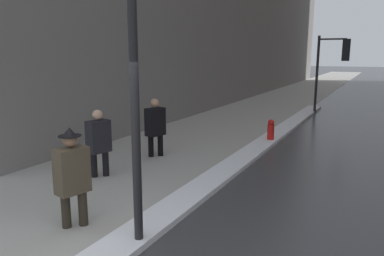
# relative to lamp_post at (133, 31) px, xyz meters

# --- Properties ---
(sidewalk_slab) EXTENTS (4.00, 80.00, 0.01)m
(sidewalk_slab) POSITION_rel_lamp_post_xyz_m (-2.33, 14.01, -2.86)
(sidewalk_slab) COLOR #9E9B93
(sidewalk_slab) RESTS_ON ground
(snow_bank_curb) EXTENTS (0.61, 17.51, 0.10)m
(snow_bank_curb) POSITION_rel_lamp_post_xyz_m (-0.15, 6.14, -2.82)
(snow_bank_curb) COLOR white
(snow_bank_curb) RESTS_ON ground
(lamp_post) EXTENTS (0.28, 0.28, 4.78)m
(lamp_post) POSITION_rel_lamp_post_xyz_m (0.00, 0.00, 0.00)
(lamp_post) COLOR black
(lamp_post) RESTS_ON ground
(traffic_light_near) EXTENTS (1.31, 0.32, 3.34)m
(traffic_light_near) POSITION_rel_lamp_post_xyz_m (0.85, 13.12, -0.46)
(traffic_light_near) COLOR black
(traffic_light_near) RESTS_ON ground
(pedestrian_in_fedora) EXTENTS (0.39, 0.53, 1.55)m
(pedestrian_in_fedora) POSITION_rel_lamp_post_xyz_m (-1.19, 0.01, -2.02)
(pedestrian_in_fedora) COLOR #2A241B
(pedestrian_in_fedora) RESTS_ON ground
(pedestrian_nearside) EXTENTS (0.38, 0.52, 1.45)m
(pedestrian_nearside) POSITION_rel_lamp_post_xyz_m (-2.44, 2.02, -2.06)
(pedestrian_nearside) COLOR black
(pedestrian_nearside) RESTS_ON ground
(pedestrian_in_glasses) EXTENTS (0.39, 0.54, 1.49)m
(pedestrian_in_glasses) POSITION_rel_lamp_post_xyz_m (-2.25, 3.93, -2.04)
(pedestrian_in_glasses) COLOR black
(pedestrian_in_glasses) RESTS_ON ground
(fire_hydrant) EXTENTS (0.20, 0.20, 0.70)m
(fire_hydrant) POSITION_rel_lamp_post_xyz_m (-0.06, 6.77, -2.52)
(fire_hydrant) COLOR red
(fire_hydrant) RESTS_ON ground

